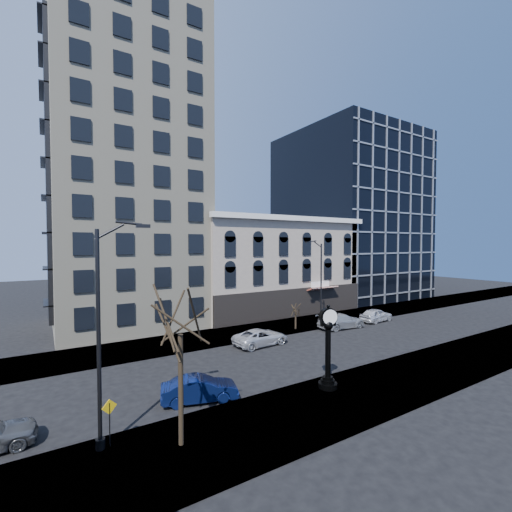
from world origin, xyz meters
TOP-DOWN VIEW (x-y plane):
  - ground at (0.00, 0.00)m, footprint 160.00×160.00m
  - sidewalk_far at (0.00, 8.00)m, footprint 160.00×6.00m
  - sidewalk_near at (0.00, -8.00)m, footprint 160.00×6.00m
  - cream_tower at (-6.11, 18.88)m, footprint 15.90×15.40m
  - victorian_row at (12.00, 15.89)m, footprint 22.60×11.19m
  - glass_office at (32.00, 20.91)m, footprint 20.00×20.15m
  - street_clock at (0.69, -6.55)m, footprint 1.18×1.18m
  - street_lamp_near at (-11.50, -6.06)m, footprint 2.63×0.51m
  - street_lamp_far at (11.21, 6.23)m, footprint 2.46×0.38m
  - bare_tree_near at (-9.13, -7.54)m, footprint 4.65×4.65m
  - bare_tree_far at (8.31, 6.21)m, footprint 1.86×1.86m
  - warning_sign at (-11.86, -6.00)m, footprint 0.67×0.24m
  - car_near_b at (-6.70, -3.81)m, footprint 4.62×2.69m
  - car_far_a at (2.23, 3.56)m, footprint 5.32×2.74m
  - car_far_b at (12.91, 4.16)m, footprint 5.64×2.57m
  - car_far_c at (18.69, 4.25)m, footprint 4.68×2.18m

SIDE VIEW (x-z plane):
  - ground at x=0.00m, z-range 0.00..0.00m
  - sidewalk_far at x=0.00m, z-range 0.00..0.12m
  - sidewalk_near at x=0.00m, z-range 0.00..0.12m
  - car_far_a at x=2.23m, z-range 0.00..1.44m
  - car_near_b at x=-6.70m, z-range 0.00..1.44m
  - car_far_c at x=18.69m, z-range 0.00..1.55m
  - car_far_b at x=12.91m, z-range 0.00..1.60m
  - warning_sign at x=-11.86m, z-range 0.52..2.63m
  - street_clock at x=0.69m, z-range -0.13..5.08m
  - bare_tree_far at x=8.31m, z-range 0.92..4.11m
  - victorian_row at x=12.00m, z-range -0.25..12.25m
  - bare_tree_near at x=-9.13m, z-range 2.16..10.15m
  - street_lamp_far at x=11.21m, z-range 2.54..12.06m
  - street_lamp_near at x=-11.50m, z-range 2.71..12.87m
  - glass_office at x=32.00m, z-range 0.00..28.00m
  - cream_tower at x=-6.11m, z-range -1.93..40.57m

